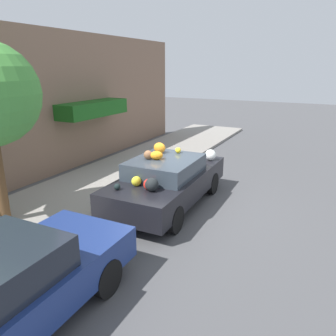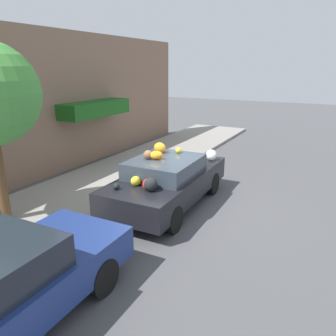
{
  "view_description": "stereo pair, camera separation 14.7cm",
  "coord_description": "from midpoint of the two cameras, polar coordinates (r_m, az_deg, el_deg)",
  "views": [
    {
      "loc": [
        -7.51,
        -3.85,
        3.7
      ],
      "look_at": [
        0.0,
        0.0,
        1.08
      ],
      "focal_mm": 35.0,
      "sensor_mm": 36.0,
      "label": 1
    },
    {
      "loc": [
        -7.44,
        -3.98,
        3.7
      ],
      "look_at": [
        0.0,
        0.0,
        1.08
      ],
      "focal_mm": 35.0,
      "sensor_mm": 36.0,
      "label": 2
    }
  ],
  "objects": [
    {
      "name": "building_facade",
      "position": [
        11.72,
        -22.32,
        9.86
      ],
      "size": [
        18.0,
        1.2,
        4.93
      ],
      "color": "#846651",
      "rests_on": "ground"
    },
    {
      "name": "fire_hydrant",
      "position": [
        10.41,
        -6.48,
        -0.93
      ],
      "size": [
        0.2,
        0.2,
        0.7
      ],
      "color": "#B2B2B7",
      "rests_on": "sidewalk_curb"
    },
    {
      "name": "art_car",
      "position": [
        8.92,
        -0.54,
        -2.09
      ],
      "size": [
        4.42,
        1.94,
        1.68
      ],
      "rotation": [
        0.0,
        0.0,
        0.02
      ],
      "color": "black",
      "rests_on": "ground"
    },
    {
      "name": "sidewalk_curb",
      "position": [
        10.63,
        -13.48,
        -3.26
      ],
      "size": [
        24.0,
        3.2,
        0.12
      ],
      "color": "gray",
      "rests_on": "ground"
    },
    {
      "name": "ground_plane",
      "position": [
        9.22,
        -0.44,
        -6.41
      ],
      "size": [
        60.0,
        60.0,
        0.0
      ],
      "primitive_type": "plane",
      "color": "#4C4C4F"
    }
  ]
}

